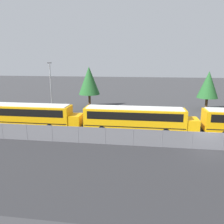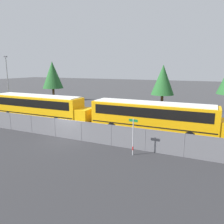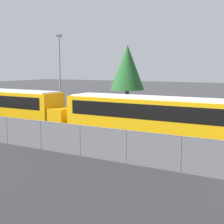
# 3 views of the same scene
# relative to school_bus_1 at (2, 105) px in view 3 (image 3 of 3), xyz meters

# --- Properties ---
(school_bus_1) EXTENTS (13.99, 2.48, 3.28)m
(school_bus_1) POSITION_rel_school_bus_1_xyz_m (0.00, 0.00, 0.00)
(school_bus_1) COLOR orange
(school_bus_1) RESTS_ON ground_plane
(school_bus_2) EXTENTS (13.99, 2.48, 3.28)m
(school_bus_2) POSITION_rel_school_bus_1_xyz_m (14.44, 0.06, 0.00)
(school_bus_2) COLOR #EDA80F
(school_bus_2) RESTS_ON ground_plane
(light_pole) EXTENTS (0.60, 0.24, 8.64)m
(light_pole) POSITION_rel_school_bus_1_xyz_m (0.10, 7.85, 2.74)
(light_pole) COLOR gray
(light_pole) RESTS_ON ground_plane
(tree_1) EXTENTS (4.04, 4.04, 7.83)m
(tree_1) POSITION_rel_school_bus_1_xyz_m (4.96, 14.39, 3.22)
(tree_1) COLOR #51381E
(tree_1) RESTS_ON ground_plane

